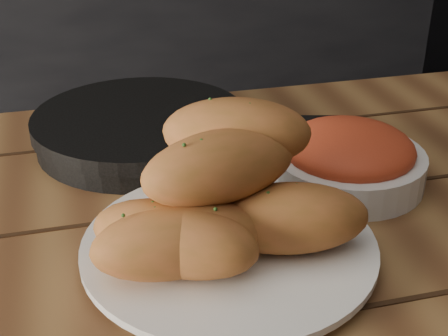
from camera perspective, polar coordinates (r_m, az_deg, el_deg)
table at (r=0.69m, az=-0.26°, el=-14.66°), size 1.63×0.90×0.75m
plate at (r=0.63m, az=0.46°, el=-7.30°), size 0.30×0.30×0.02m
bread_rolls at (r=0.59m, az=-0.54°, el=-2.67°), size 0.28×0.25×0.14m
skillet at (r=0.86m, az=-7.48°, el=3.63°), size 0.42×0.29×0.05m
bowl at (r=0.77m, az=11.28°, el=0.92°), size 0.19×0.19×0.07m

